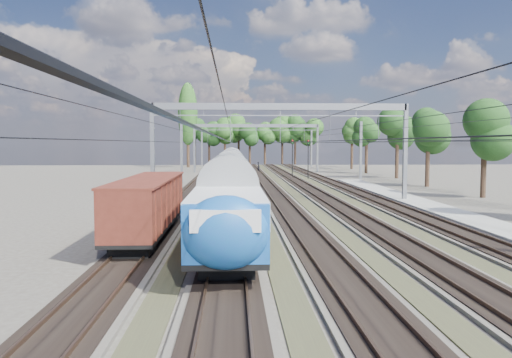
{
  "coord_description": "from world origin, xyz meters",
  "views": [
    {
      "loc": [
        -4.22,
        -15.09,
        5.38
      ],
      "look_at": [
        -2.6,
        21.08,
        2.8
      ],
      "focal_mm": 35.0,
      "sensor_mm": 36.0,
      "label": 1
    }
  ],
  "objects_px": {
    "freight_boxcar": "(149,204)",
    "signal_near": "(292,154)",
    "emu_train": "(231,170)",
    "worker": "(259,167)",
    "signal_far": "(308,154)"
  },
  "relations": [
    {
      "from": "worker",
      "to": "signal_far",
      "type": "relative_size",
      "value": 0.33
    },
    {
      "from": "signal_far",
      "to": "emu_train",
      "type": "bearing_deg",
      "value": -99.62
    },
    {
      "from": "freight_boxcar",
      "to": "signal_near",
      "type": "xyz_separation_m",
      "value": [
        13.75,
        47.83,
        1.78
      ]
    },
    {
      "from": "freight_boxcar",
      "to": "signal_far",
      "type": "relative_size",
      "value": 2.16
    },
    {
      "from": "emu_train",
      "to": "signal_far",
      "type": "bearing_deg",
      "value": 65.1
    },
    {
      "from": "signal_near",
      "to": "freight_boxcar",
      "type": "bearing_deg",
      "value": -98.39
    },
    {
      "from": "freight_boxcar",
      "to": "signal_near",
      "type": "height_order",
      "value": "signal_near"
    },
    {
      "from": "emu_train",
      "to": "freight_boxcar",
      "type": "xyz_separation_m",
      "value": [
        -4.5,
        -21.76,
        -0.72
      ]
    },
    {
      "from": "emu_train",
      "to": "freight_boxcar",
      "type": "bearing_deg",
      "value": -101.69
    },
    {
      "from": "emu_train",
      "to": "worker",
      "type": "height_order",
      "value": "emu_train"
    },
    {
      "from": "worker",
      "to": "signal_near",
      "type": "xyz_separation_m",
      "value": [
        4.27,
        -18.32,
        2.82
      ]
    },
    {
      "from": "emu_train",
      "to": "freight_boxcar",
      "type": "distance_m",
      "value": 22.23
    },
    {
      "from": "emu_train",
      "to": "signal_near",
      "type": "relative_size",
      "value": 11.21
    },
    {
      "from": "freight_boxcar",
      "to": "worker",
      "type": "distance_m",
      "value": 66.84
    },
    {
      "from": "freight_boxcar",
      "to": "signal_far",
      "type": "height_order",
      "value": "signal_far"
    }
  ]
}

